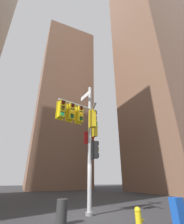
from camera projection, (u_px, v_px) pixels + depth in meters
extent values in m
plane|color=#2D2D30|center=(89.00, 216.00, 7.88)|extent=(120.00, 120.00, 0.00)
cube|color=brown|center=(154.00, 58.00, 33.64)|extent=(12.64, 12.64, 51.77)
cube|color=brown|center=(63.00, 102.00, 40.11)|extent=(12.18, 12.18, 40.57)
cylinder|color=#B2B2B5|center=(90.00, 141.00, 9.42)|extent=(0.22, 0.22, 7.62)
cylinder|color=gray|center=(89.00, 214.00, 7.91)|extent=(0.40, 0.40, 0.16)
cylinder|color=#B2B2B5|center=(75.00, 104.00, 9.67)|extent=(2.23, 0.64, 0.12)
cylinder|color=#B2B2B5|center=(93.00, 109.00, 9.20)|extent=(0.59, 1.96, 0.12)
cube|color=yellow|center=(78.00, 115.00, 9.75)|extent=(0.47, 0.14, 1.14)
cube|color=yellow|center=(80.00, 115.00, 9.61)|extent=(0.41, 0.41, 1.00)
cylinder|color=#360605|center=(82.00, 108.00, 9.61)|extent=(0.21, 0.10, 0.20)
cube|color=black|center=(82.00, 107.00, 9.65)|extent=(0.23, 0.12, 0.02)
cylinder|color=yellow|center=(81.00, 114.00, 9.47)|extent=(0.21, 0.10, 0.20)
cube|color=black|center=(81.00, 112.00, 9.51)|extent=(0.23, 0.12, 0.02)
cylinder|color=#06311C|center=(81.00, 119.00, 9.32)|extent=(0.21, 0.10, 0.20)
cube|color=black|center=(81.00, 117.00, 9.37)|extent=(0.23, 0.12, 0.02)
cube|color=yellow|center=(69.00, 113.00, 9.41)|extent=(0.47, 0.14, 1.14)
cube|color=yellow|center=(71.00, 112.00, 9.27)|extent=(0.41, 0.41, 1.00)
cylinder|color=#360605|center=(73.00, 106.00, 9.27)|extent=(0.21, 0.10, 0.20)
cube|color=black|center=(73.00, 104.00, 9.31)|extent=(0.23, 0.12, 0.02)
cylinder|color=yellow|center=(73.00, 111.00, 9.12)|extent=(0.21, 0.10, 0.20)
cube|color=black|center=(73.00, 109.00, 9.17)|extent=(0.23, 0.12, 0.02)
cylinder|color=#06311C|center=(72.00, 116.00, 8.98)|extent=(0.21, 0.10, 0.20)
cube|color=black|center=(72.00, 115.00, 9.03)|extent=(0.23, 0.12, 0.02)
cube|color=yellow|center=(60.00, 111.00, 9.07)|extent=(0.47, 0.14, 1.14)
cube|color=yellow|center=(61.00, 109.00, 8.93)|extent=(0.41, 0.41, 1.00)
cylinder|color=#360605|center=(63.00, 103.00, 8.92)|extent=(0.21, 0.10, 0.20)
cube|color=black|center=(64.00, 101.00, 8.97)|extent=(0.23, 0.12, 0.02)
cylinder|color=#3C2C06|center=(63.00, 108.00, 8.78)|extent=(0.21, 0.10, 0.20)
cube|color=black|center=(63.00, 106.00, 8.83)|extent=(0.23, 0.12, 0.02)
cylinder|color=#19C672|center=(63.00, 114.00, 8.64)|extent=(0.21, 0.10, 0.20)
cube|color=black|center=(63.00, 112.00, 8.68)|extent=(0.23, 0.12, 0.02)
cube|color=gold|center=(89.00, 119.00, 8.93)|extent=(0.14, 0.47, 1.14)
cube|color=gold|center=(93.00, 119.00, 8.96)|extent=(0.41, 0.41, 1.00)
cylinder|color=#360605|center=(96.00, 114.00, 9.13)|extent=(0.11, 0.21, 0.20)
cube|color=black|center=(96.00, 112.00, 9.18)|extent=(0.12, 0.23, 0.02)
cylinder|color=#3C2C06|center=(96.00, 119.00, 8.99)|extent=(0.11, 0.21, 0.20)
cube|color=black|center=(96.00, 117.00, 9.04)|extent=(0.12, 0.23, 0.02)
cylinder|color=#19C672|center=(96.00, 125.00, 8.85)|extent=(0.11, 0.21, 0.20)
cube|color=black|center=(96.00, 123.00, 8.90)|extent=(0.12, 0.23, 0.02)
cube|color=gold|center=(91.00, 128.00, 9.82)|extent=(0.13, 0.48, 1.14)
cube|color=gold|center=(94.00, 129.00, 9.92)|extent=(0.40, 0.40, 1.00)
cylinder|color=#360605|center=(96.00, 124.00, 10.17)|extent=(0.10, 0.21, 0.20)
cube|color=black|center=(96.00, 123.00, 10.22)|extent=(0.11, 0.23, 0.02)
cylinder|color=yellow|center=(96.00, 129.00, 10.03)|extent=(0.10, 0.21, 0.20)
cube|color=black|center=(96.00, 128.00, 10.08)|extent=(0.11, 0.23, 0.02)
cylinder|color=#06311C|center=(96.00, 135.00, 9.89)|extent=(0.10, 0.21, 0.20)
cube|color=black|center=(96.00, 133.00, 9.94)|extent=(0.11, 0.23, 0.02)
cube|color=black|center=(92.00, 150.00, 9.23)|extent=(0.16, 0.47, 1.14)
cube|color=black|center=(95.00, 150.00, 9.26)|extent=(0.42, 0.42, 1.00)
cylinder|color=#360605|center=(98.00, 144.00, 9.43)|extent=(0.11, 0.21, 0.20)
cube|color=black|center=(98.00, 142.00, 9.48)|extent=(0.13, 0.23, 0.02)
cylinder|color=yellow|center=(98.00, 150.00, 9.28)|extent=(0.11, 0.21, 0.20)
cube|color=black|center=(98.00, 148.00, 9.33)|extent=(0.13, 0.23, 0.02)
cylinder|color=#06311C|center=(98.00, 156.00, 9.14)|extent=(0.11, 0.21, 0.20)
cube|color=black|center=(98.00, 154.00, 9.19)|extent=(0.13, 0.23, 0.02)
cube|color=white|center=(86.00, 96.00, 10.50)|extent=(0.19, 1.33, 0.28)
cube|color=#19479E|center=(86.00, 96.00, 10.50)|extent=(0.18, 1.29, 0.24)
cube|color=red|center=(89.00, 138.00, 9.72)|extent=(0.63, 0.15, 0.80)
cube|color=white|center=(89.00, 138.00, 9.72)|extent=(0.59, 0.13, 0.76)
cylinder|color=yellow|center=(139.00, 222.00, 5.55)|extent=(0.22, 0.22, 0.57)
sphere|color=yellow|center=(138.00, 210.00, 5.69)|extent=(0.23, 0.23, 0.23)
cylinder|color=yellow|center=(142.00, 220.00, 5.62)|extent=(0.10, 0.09, 0.09)
cube|color=#194CB2|center=(178.00, 211.00, 6.28)|extent=(0.44, 0.36, 0.99)
cube|color=black|center=(181.00, 205.00, 6.45)|extent=(0.01, 0.29, 0.36)
cylinder|color=#2D2D2D|center=(62.00, 212.00, 6.42)|extent=(0.46, 0.46, 0.92)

